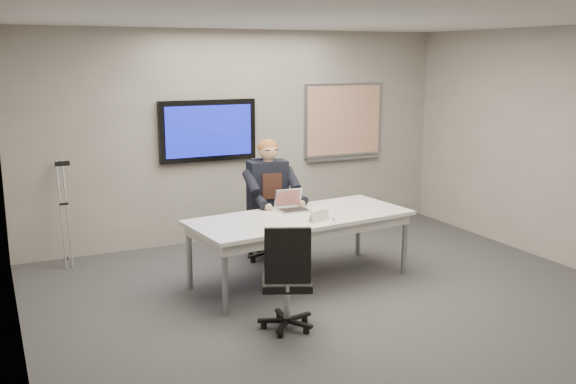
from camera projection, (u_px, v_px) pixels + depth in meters
name	position (u px, v px, depth m)	size (l,w,h in m)	color
floor	(356.00, 312.00, 6.28)	(6.00, 6.00, 0.02)	#38383A
ceiling	(363.00, 16.00, 5.70)	(6.00, 6.00, 0.02)	silver
wall_back	(242.00, 136.00, 8.64)	(6.00, 0.02, 2.80)	gray
wall_left	(12.00, 202.00, 4.73)	(0.02, 6.00, 2.80)	gray
conference_table	(301.00, 223.00, 7.00)	(2.54, 1.28, 0.75)	silver
tv_display	(208.00, 131.00, 8.36)	(1.30, 0.09, 0.80)	black
whiteboard	(343.00, 121.00, 9.23)	(1.25, 0.08, 1.10)	#92949A
office_chair_far	(266.00, 231.00, 7.91)	(0.65, 0.65, 1.10)	black
office_chair_near	(287.00, 297.00, 5.80)	(0.63, 0.63, 1.01)	black
seated_person	(274.00, 215.00, 7.62)	(0.48, 0.82, 1.49)	#212738
crutch	(64.00, 211.00, 7.57)	(0.18, 0.43, 1.31)	#A9ABB1
laptop	(291.00, 205.00, 7.23)	(0.33, 0.31, 0.23)	#B0B0B2
name_tent	(319.00, 216.00, 6.77)	(0.26, 0.07, 0.10)	silver
pen	(334.00, 219.00, 6.80)	(0.01, 0.01, 0.13)	black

